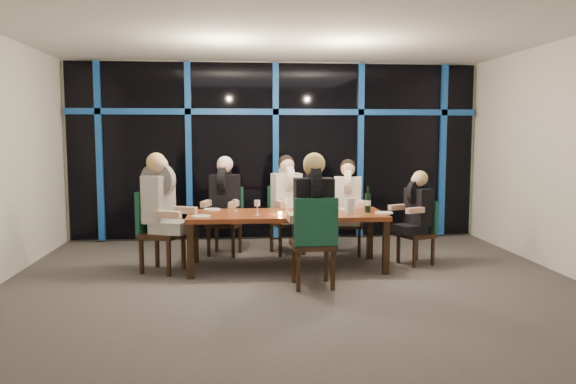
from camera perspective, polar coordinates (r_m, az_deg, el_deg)
name	(u,v)px	position (r m, az deg, el deg)	size (l,w,h in m)	color
room	(293,114)	(6.60, 0.48, 7.90)	(7.04, 7.00, 3.02)	#504A46
window_wall	(276,148)	(9.52, -1.21, 4.46)	(6.86, 0.43, 2.94)	black
dining_table	(287,218)	(7.48, -0.14, -2.65)	(2.60, 1.00, 0.75)	brown
chair_far_left	(226,217)	(8.45, -6.30, -2.52)	(0.57, 0.57, 1.00)	black
chair_far_mid	(285,216)	(8.49, -0.27, -2.41)	(0.58, 0.58, 1.01)	black
chair_far_right	(347,218)	(8.48, 6.05, -2.61)	(0.53, 0.53, 0.97)	black
chair_end_left	(156,227)	(7.53, -13.29, -3.44)	(0.64, 0.64, 1.06)	black
chair_end_right	(420,229)	(7.98, 13.29, -3.63)	(0.54, 0.54, 0.88)	black
chair_near_mid	(314,238)	(6.52, 2.69, -4.65)	(0.52, 0.52, 1.08)	black
diner_far_left	(224,191)	(8.32, -6.51, 0.09)	(0.58, 0.68, 0.97)	black
diner_far_mid	(287,190)	(8.36, -0.06, 0.22)	(0.59, 0.68, 0.98)	silver
diner_far_right	(348,193)	(8.35, 6.07, -0.08)	(0.53, 0.65, 0.94)	silver
diner_end_left	(161,195)	(7.43, -12.76, -0.30)	(0.73, 0.66, 1.03)	black
diner_end_right	(417,204)	(7.88, 12.95, -1.16)	(0.61, 0.55, 0.86)	black
diner_near_mid	(313,200)	(6.54, 2.57, -0.85)	(0.55, 0.68, 1.05)	black
plate_far_left	(212,209)	(7.81, -7.71, -1.77)	(0.24, 0.24, 0.01)	white
plate_far_mid	(302,208)	(7.87, 1.43, -1.66)	(0.24, 0.24, 0.01)	white
plate_far_right	(347,209)	(7.81, 6.04, -1.75)	(0.24, 0.24, 0.01)	white
plate_end_left	(201,216)	(7.20, -8.82, -2.45)	(0.24, 0.24, 0.01)	white
plate_end_right	(384,213)	(7.53, 9.72, -2.09)	(0.24, 0.24, 0.01)	white
plate_near_mid	(305,216)	(7.13, 1.78, -2.46)	(0.24, 0.24, 0.01)	white
wine_bottle	(368,202)	(7.58, 8.11, -1.04)	(0.08, 0.08, 0.35)	black
water_pitcher	(349,206)	(7.39, 6.23, -1.43)	(0.13, 0.11, 0.21)	silver
tea_light	(280,213)	(7.32, -0.81, -2.17)	(0.05, 0.05, 0.03)	#F49549
wine_glass_a	(257,204)	(7.27, -3.16, -1.24)	(0.08, 0.08, 0.19)	silver
wine_glass_b	(287,202)	(7.57, -0.11, -1.05)	(0.07, 0.07, 0.17)	silver
wine_glass_c	(318,203)	(7.54, 3.02, -1.17)	(0.06, 0.06, 0.16)	white
wine_glass_d	(235,203)	(7.62, -5.37, -1.08)	(0.06, 0.06, 0.17)	silver
wine_glass_e	(353,202)	(7.73, 6.58, -1.01)	(0.06, 0.06, 0.16)	silver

